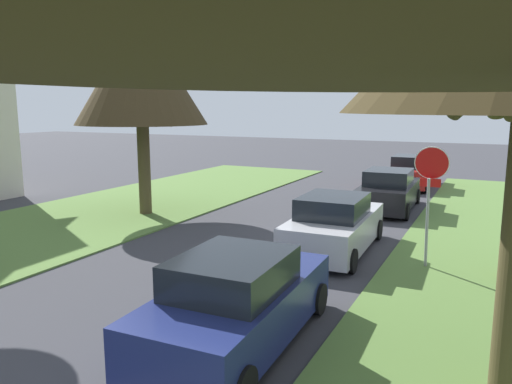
{
  "coord_description": "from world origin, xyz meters",
  "views": [
    {
      "loc": [
        5.93,
        1.4,
        3.9
      ],
      "look_at": [
        0.54,
        12.34,
        1.79
      ],
      "focal_mm": 34.31,
      "sensor_mm": 36.0,
      "label": 1
    }
  ],
  "objects_px": {
    "parked_sedan_navy": "(237,302)",
    "parked_sedan_silver": "(334,225)",
    "parked_sedan_red": "(411,172)",
    "stop_sign_far": "(430,181)",
    "parked_sedan_black": "(389,191)",
    "street_tree_left_mid_b": "(140,71)"
  },
  "relations": [
    {
      "from": "street_tree_left_mid_b",
      "to": "parked_sedan_silver",
      "type": "distance_m",
      "value": 8.97
    },
    {
      "from": "parked_sedan_navy",
      "to": "parked_sedan_black",
      "type": "bearing_deg",
      "value": 89.74
    },
    {
      "from": "stop_sign_far",
      "to": "parked_sedan_navy",
      "type": "xyz_separation_m",
      "value": [
        -2.3,
        -5.47,
        -1.45
      ]
    },
    {
      "from": "parked_sedan_black",
      "to": "parked_sedan_red",
      "type": "height_order",
      "value": "same"
    },
    {
      "from": "street_tree_left_mid_b",
      "to": "parked_sedan_black",
      "type": "distance_m",
      "value": 10.25
    },
    {
      "from": "street_tree_left_mid_b",
      "to": "parked_sedan_navy",
      "type": "height_order",
      "value": "street_tree_left_mid_b"
    },
    {
      "from": "parked_sedan_navy",
      "to": "parked_sedan_black",
      "type": "height_order",
      "value": "same"
    },
    {
      "from": "parked_sedan_silver",
      "to": "stop_sign_far",
      "type": "bearing_deg",
      "value": -9.49
    },
    {
      "from": "parked_sedan_silver",
      "to": "parked_sedan_black",
      "type": "height_order",
      "value": "same"
    },
    {
      "from": "parked_sedan_black",
      "to": "stop_sign_far",
      "type": "bearing_deg",
      "value": -71.47
    },
    {
      "from": "parked_sedan_navy",
      "to": "parked_sedan_silver",
      "type": "xyz_separation_m",
      "value": [
        -0.17,
        5.88,
        0.0
      ]
    },
    {
      "from": "parked_sedan_silver",
      "to": "parked_sedan_red",
      "type": "xyz_separation_m",
      "value": [
        0.08,
        12.36,
        0.0
      ]
    },
    {
      "from": "parked_sedan_navy",
      "to": "parked_sedan_red",
      "type": "height_order",
      "value": "same"
    },
    {
      "from": "parked_sedan_silver",
      "to": "parked_sedan_black",
      "type": "bearing_deg",
      "value": 87.97
    },
    {
      "from": "stop_sign_far",
      "to": "parked_sedan_navy",
      "type": "distance_m",
      "value": 6.11
    },
    {
      "from": "stop_sign_far",
      "to": "parked_sedan_red",
      "type": "bearing_deg",
      "value": 100.58
    },
    {
      "from": "parked_sedan_navy",
      "to": "parked_sedan_red",
      "type": "xyz_separation_m",
      "value": [
        -0.09,
        18.24,
        0.0
      ]
    },
    {
      "from": "parked_sedan_red",
      "to": "parked_sedan_black",
      "type": "bearing_deg",
      "value": -88.66
    },
    {
      "from": "parked_sedan_navy",
      "to": "parked_sedan_silver",
      "type": "bearing_deg",
      "value": 91.62
    },
    {
      "from": "parked_sedan_silver",
      "to": "parked_sedan_red",
      "type": "height_order",
      "value": "same"
    },
    {
      "from": "parked_sedan_black",
      "to": "parked_sedan_red",
      "type": "relative_size",
      "value": 1.0
    },
    {
      "from": "parked_sedan_navy",
      "to": "parked_sedan_silver",
      "type": "relative_size",
      "value": 1.0
    }
  ]
}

